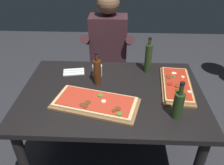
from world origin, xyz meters
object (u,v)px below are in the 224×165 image
Objects in this scene: wine_bottle_dark at (148,58)px; vinegar_bottle_green at (178,104)px; pizza_rectangular_front at (95,103)px; seated_diner at (108,50)px; pizza_rectangular_left at (176,85)px; tumbler_near_camera at (97,71)px; oil_bottle_amber at (97,72)px; diner_chair at (109,66)px; dining_table at (112,101)px.

wine_bottle_dark is 1.17× the size of vinegar_bottle_green.
pizza_rectangular_front is 0.91m from seated_diner.
pizza_rectangular_left is 0.66m from tumbler_near_camera.
pizza_rectangular_left is at bearing -47.56° from wine_bottle_dark.
pizza_rectangular_left is 1.97× the size of oil_bottle_amber.
oil_bottle_amber is 0.67m from vinegar_bottle_green.
vinegar_bottle_green is at bearing -65.65° from diner_chair.
oil_bottle_amber is 1.02× the size of vinegar_bottle_green.
oil_bottle_amber is (-0.42, -0.21, -0.02)m from wine_bottle_dark.
wine_bottle_dark is (0.41, 0.49, 0.11)m from pizza_rectangular_front.
dining_table is at bearing -85.43° from diner_chair.
pizza_rectangular_front is at bearing -86.42° from tumbler_near_camera.
pizza_rectangular_front is at bearing -129.79° from wine_bottle_dark.
wine_bottle_dark is (0.30, 0.32, 0.23)m from dining_table.
seated_diner is (-0.51, 1.00, -0.10)m from vinegar_bottle_green.
dining_table is 0.30m from tumbler_near_camera.
seated_diner reaches higher than diner_chair.
oil_bottle_amber is (-0.63, 0.02, 0.09)m from pizza_rectangular_left.
seated_diner is (-0.37, 0.42, -0.13)m from wine_bottle_dark.
wine_bottle_dark reaches higher than diner_chair.
pizza_rectangular_left is at bearing -1.97° from oil_bottle_amber.
vinegar_bottle_green is at bearing -76.49° from wine_bottle_dark.
tumbler_near_camera is at bearing -95.96° from diner_chair.
seated_diner is at bearing -90.00° from diner_chair.
pizza_rectangular_front is 0.67m from pizza_rectangular_left.
pizza_rectangular_left is at bearing 9.75° from dining_table.
oil_bottle_amber reaches higher than vinegar_bottle_green.
dining_table is 4.42× the size of wine_bottle_dark.
dining_table is 0.55m from vinegar_bottle_green.
diner_chair is (-0.37, 0.54, -0.39)m from wine_bottle_dark.
wine_bottle_dark is at bearing 50.21° from pizza_rectangular_front.
wine_bottle_dark is 3.29× the size of tumbler_near_camera.
dining_table is 0.26m from oil_bottle_amber.
seated_diner reaches higher than vinegar_bottle_green.
wine_bottle_dark is 1.15× the size of oil_bottle_amber.
vinegar_bottle_green is 0.76m from tumbler_near_camera.
wine_bottle_dark reaches higher than pizza_rectangular_front.
tumbler_near_camera is at bearing 138.84° from vinegar_bottle_green.
diner_chair is (0.06, 0.62, -0.30)m from tumbler_near_camera.
tumbler_near_camera is 0.11× the size of diner_chair.
dining_table is 0.87m from diner_chair.
tumbler_near_camera is at bearing 96.31° from oil_bottle_amber.
pizza_rectangular_left reaches higher than dining_table.
seated_diner reaches higher than tumbler_near_camera.
dining_table is at bearing 148.74° from vinegar_bottle_green.
pizza_rectangular_left is (0.62, 0.26, -0.00)m from pizza_rectangular_front.
pizza_rectangular_front is 0.56m from vinegar_bottle_green.
pizza_rectangular_left is 0.33m from wine_bottle_dark.
oil_bottle_amber is at bearing -83.69° from tumbler_near_camera.
pizza_rectangular_front is 0.49× the size of seated_diner.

